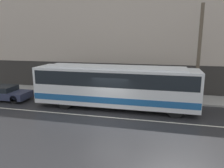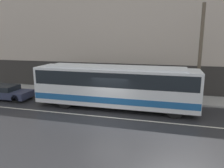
% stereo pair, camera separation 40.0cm
% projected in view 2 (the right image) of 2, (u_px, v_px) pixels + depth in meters
% --- Properties ---
extents(ground_plane, '(60.00, 60.00, 0.00)m').
position_uv_depth(ground_plane, '(106.00, 117.00, 14.52)').
color(ground_plane, '#262628').
extents(sidewalk, '(60.00, 3.00, 0.14)m').
position_uv_depth(sidewalk, '(123.00, 95.00, 19.70)').
color(sidewalk, '#A09E99').
rests_on(sidewalk, ground_plane).
extents(building_facade, '(60.00, 0.35, 10.98)m').
position_uv_depth(building_facade, '(128.00, 36.00, 20.14)').
color(building_facade, '#B7A899').
rests_on(building_facade, ground_plane).
extents(lane_stripe, '(54.00, 0.14, 0.01)m').
position_uv_depth(lane_stripe, '(106.00, 117.00, 14.51)').
color(lane_stripe, beige).
rests_on(lane_stripe, ground_plane).
extents(transit_bus, '(11.88, 2.51, 3.14)m').
position_uv_depth(transit_bus, '(115.00, 85.00, 16.07)').
color(transit_bus, white).
rests_on(transit_bus, ground_plane).
extents(sedan_dark_behind, '(4.60, 1.84, 1.17)m').
position_uv_depth(sedan_dark_behind, '(5.00, 92.00, 18.76)').
color(sedan_dark_behind, '#2D334C').
rests_on(sedan_dark_behind, ground_plane).
extents(utility_pole_near, '(0.26, 0.26, 7.52)m').
position_uv_depth(utility_pole_near, '(200.00, 55.00, 16.51)').
color(utility_pole_near, brown).
rests_on(utility_pole_near, sidewalk).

